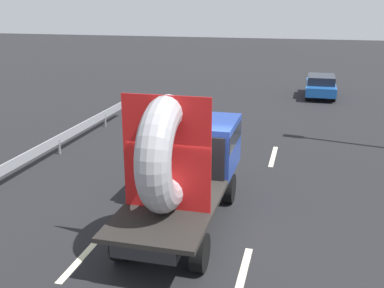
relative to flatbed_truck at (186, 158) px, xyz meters
name	(u,v)px	position (x,y,z in m)	size (l,w,h in m)	color
ground_plane	(197,229)	(0.37, -0.41, -1.66)	(120.00, 120.00, 0.00)	black
flatbed_truck	(186,158)	(0.00, 0.00, 0.00)	(2.02, 5.51, 3.52)	black
distant_sedan	(321,85)	(3.47, 16.96, -0.99)	(1.64, 3.82, 1.25)	black
guardrail	(27,157)	(-5.80, 1.95, -1.13)	(0.10, 15.74, 0.71)	gray
lane_dash_left_near	(87,252)	(-1.73, -2.07, -1.66)	(2.47, 0.16, 0.01)	beige
lane_dash_left_far	(179,149)	(-1.73, 5.48, -1.66)	(2.70, 0.16, 0.01)	beige
lane_dash_right_near	(241,279)	(1.73, -2.28, -1.66)	(2.45, 0.16, 0.01)	beige
lane_dash_right_far	(273,156)	(1.73, 5.55, -1.66)	(2.27, 0.16, 0.01)	beige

